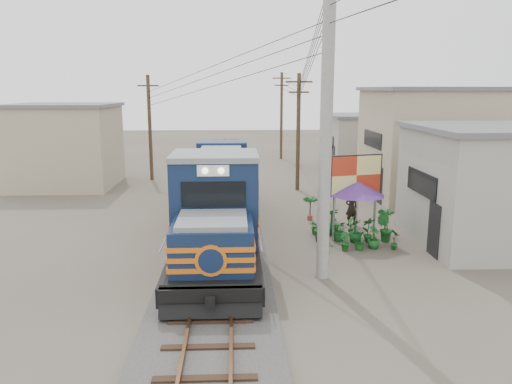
{
  "coord_description": "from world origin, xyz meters",
  "views": [
    {
      "loc": [
        0.65,
        -15.9,
        6.09
      ],
      "look_at": [
        1.47,
        2.86,
        2.2
      ],
      "focal_mm": 35.0,
      "sensor_mm": 36.0,
      "label": 1
    }
  ],
  "objects_px": {
    "locomotive": "(219,199)",
    "billboard": "(356,177)",
    "market_umbrella": "(358,189)",
    "vendor": "(351,208)"
  },
  "relations": [
    {
      "from": "locomotive",
      "to": "billboard",
      "type": "distance_m",
      "value": 5.63
    },
    {
      "from": "billboard",
      "to": "market_umbrella",
      "type": "bearing_deg",
      "value": -100.66
    },
    {
      "from": "vendor",
      "to": "locomotive",
      "type": "bearing_deg",
      "value": 1.37
    },
    {
      "from": "market_umbrella",
      "to": "billboard",
      "type": "bearing_deg",
      "value": 93.75
    },
    {
      "from": "locomotive",
      "to": "market_umbrella",
      "type": "xyz_separation_m",
      "value": [
        5.57,
        -0.57,
        0.46
      ]
    },
    {
      "from": "billboard",
      "to": "market_umbrella",
      "type": "distance_m",
      "value": 0.52
    },
    {
      "from": "locomotive",
      "to": "market_umbrella",
      "type": "relative_size",
      "value": 6.37
    },
    {
      "from": "billboard",
      "to": "vendor",
      "type": "xyz_separation_m",
      "value": [
        0.38,
        2.12,
        -1.77
      ]
    },
    {
      "from": "locomotive",
      "to": "market_umbrella",
      "type": "bearing_deg",
      "value": -5.86
    },
    {
      "from": "billboard",
      "to": "vendor",
      "type": "height_order",
      "value": "billboard"
    }
  ]
}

